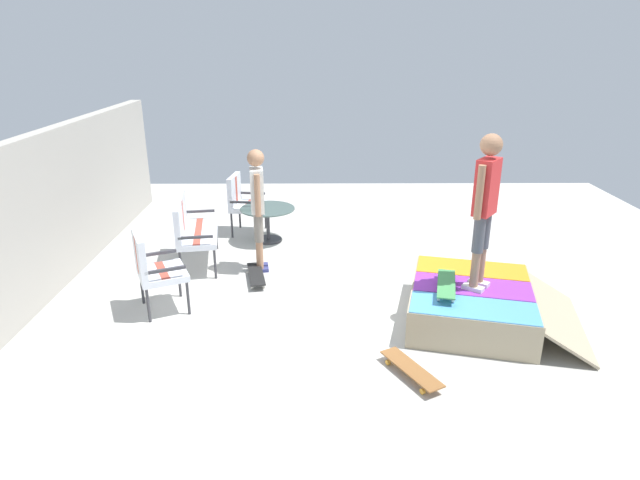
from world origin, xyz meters
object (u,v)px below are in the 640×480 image
Objects in this scene: skateboard_on_ramp at (446,284)px; patio_chair_by_wall at (152,265)px; person_skater at (485,200)px; patio_chair_near_house at (242,199)px; skateboard_spare at (411,369)px; patio_table at (268,218)px; skateboard_by_bench at (256,274)px; skate_ramp at (473,303)px; person_watching at (257,201)px; patio_bench at (190,225)px.

patio_chair_by_wall is at bearing 83.55° from skateboard_on_ramp.
patio_chair_near_house is at bearing 44.53° from person_skater.
patio_table is at bearing 24.01° from skateboard_spare.
patio_table is at bearing 38.55° from skateboard_on_ramp.
patio_chair_near_house is 2.11m from skateboard_by_bench.
skateboard_by_bench is at bearing -167.73° from patio_chair_near_house.
patio_chair_by_wall is at bearing 86.03° from skate_ramp.
skateboard_spare is at bearing -116.04° from patio_chair_by_wall.
skateboard_on_ramp is (-1.29, -2.34, 0.44)m from skateboard_by_bench.
skateboard_by_bench is at bearing -51.88° from patio_chair_by_wall.
patio_chair_near_house reaches higher than skateboard_spare.
person_watching reaches higher than patio_chair_by_wall.
skateboard_on_ramp is (1.04, -0.55, 0.44)m from skateboard_spare.
skate_ramp is 4.49m from patio_chair_near_house.
patio_chair_by_wall is (-1.48, 0.13, -0.00)m from patio_bench.
patio_chair_near_house is 1.13× the size of patio_table.
skateboard_on_ramp is at bearing -118.91° from skateboard_by_bench.
person_watching is at bearing 60.20° from skate_ramp.
skateboard_spare is (-1.43, -2.93, -0.53)m from patio_chair_by_wall.
patio_chair_near_house is 2.99m from patio_chair_by_wall.
patio_chair_near_house is 1.24× the size of skateboard_by_bench.
skate_ramp is 3.89m from patio_chair_by_wall.
skateboard_by_bench is 2.94m from skateboard_spare.
patio_chair_by_wall reaches higher than patio_table.
patio_chair_near_house is 1.00× the size of patio_chair_by_wall.
patio_chair_by_wall reaches higher than skate_ramp.
patio_chair_by_wall is 3.31m from skateboard_spare.
person_watching is 2.15× the size of skateboard_by_bench.
person_skater is 2.25× the size of skateboard_spare.
person_skater reaches higher than patio_chair_by_wall.
patio_chair_by_wall is at bearing 166.24° from patio_chair_near_house.
skate_ramp is 1.75× the size of patio_bench.
patio_chair_by_wall is 0.58× the size of person_watching.
patio_bench is at bearing 64.86° from skate_ramp.
person_skater is at bearing -113.84° from skateboard_by_bench.
person_watching is 1.03m from skateboard_by_bench.
skate_ramp is 2.27× the size of patio_chair_near_house.
skateboard_spare is (-2.91, -2.80, -0.53)m from patio_bench.
patio_table is 1.09× the size of skateboard_on_ramp.
skateboard_spare is (-2.33, -1.79, 0.00)m from skateboard_by_bench.
skateboard_on_ramp reaches higher than skate_ramp.
person_skater reaches higher than skateboard_on_ramp.
skate_ramp is at bearing -71.40° from skateboard_on_ramp.
patio_chair_near_house is 1.74m from person_watching.
person_skater is at bearing 173.90° from skate_ramp.
skateboard_on_ramp is at bearing -125.75° from person_watching.
skateboard_on_ramp is at bearing -96.45° from patio_chair_by_wall.
skateboard_on_ramp is (-2.89, -2.30, 0.12)m from patio_table.
patio_chair_by_wall reaches higher than skateboard_on_ramp.
skateboard_by_bench and skateboard_spare have the same top height.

